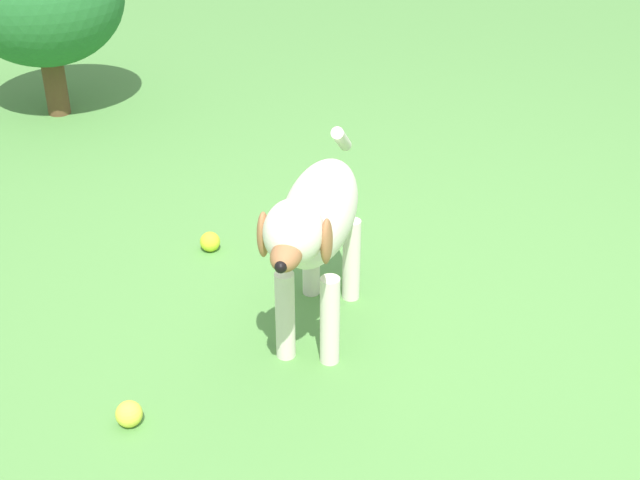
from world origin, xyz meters
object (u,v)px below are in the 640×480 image
at_px(dog, 316,222).
at_px(tennis_ball_1, 335,203).
at_px(tennis_ball_3, 129,414).
at_px(tennis_ball_0, 210,242).

height_order(dog, tennis_ball_1, dog).
xyz_separation_m(tennis_ball_1, tennis_ball_3, (-0.74, -0.97, 0.00)).
bearing_deg(tennis_ball_0, tennis_ball_3, -109.56).
xyz_separation_m(dog, tennis_ball_1, (0.22, 0.70, -0.32)).
bearing_deg(tennis_ball_1, dog, -107.49).
xyz_separation_m(dog, tennis_ball_3, (-0.52, -0.26, -0.32)).
bearing_deg(dog, tennis_ball_1, -172.95).
height_order(dog, tennis_ball_3, dog).
xyz_separation_m(dog, tennis_ball_0, (-0.24, 0.52, -0.32)).
bearing_deg(tennis_ball_1, tennis_ball_3, -127.53).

